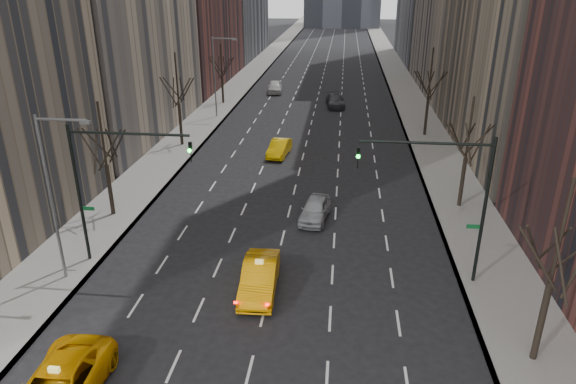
% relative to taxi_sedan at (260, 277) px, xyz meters
% --- Properties ---
extents(sidewalk_left, '(4.50, 320.00, 0.15)m').
position_rel_taxi_sedan_xyz_m(sidewalk_left, '(-11.75, 60.01, -0.75)').
color(sidewalk_left, slate).
rests_on(sidewalk_left, ground).
extents(sidewalk_right, '(4.50, 320.00, 0.15)m').
position_rel_taxi_sedan_xyz_m(sidewalk_right, '(12.75, 60.01, -0.75)').
color(sidewalk_right, slate).
rests_on(sidewalk_right, ground).
extents(tree_lw_b, '(3.36, 3.50, 7.82)m').
position_rel_taxi_sedan_xyz_m(tree_lw_b, '(-11.50, 8.01, 2.90)').
color(tree_lw_b, black).
rests_on(tree_lw_b, ground).
extents(tree_lw_c, '(3.36, 3.50, 8.74)m').
position_rel_taxi_sedan_xyz_m(tree_lw_c, '(-11.50, 24.01, 3.22)').
color(tree_lw_c, black).
rests_on(tree_lw_c, ground).
extents(tree_lw_d, '(3.36, 3.50, 7.36)m').
position_rel_taxi_sedan_xyz_m(tree_lw_d, '(-11.50, 42.01, 2.74)').
color(tree_lw_d, black).
rests_on(tree_lw_d, ground).
extents(tree_rw_a, '(3.36, 3.50, 8.28)m').
position_rel_taxi_sedan_xyz_m(tree_rw_a, '(12.50, -3.99, 3.06)').
color(tree_rw_a, black).
rests_on(tree_rw_a, ground).
extents(tree_rw_b, '(3.36, 3.50, 7.82)m').
position_rel_taxi_sedan_xyz_m(tree_rw_b, '(12.50, 12.01, 2.90)').
color(tree_rw_b, black).
rests_on(tree_rw_b, ground).
extents(tree_rw_c, '(3.36, 3.50, 8.74)m').
position_rel_taxi_sedan_xyz_m(tree_rw_c, '(12.50, 30.01, 3.22)').
color(tree_rw_c, black).
rests_on(tree_rw_c, ground).
extents(traffic_mast_left, '(6.69, 0.39, 8.00)m').
position_rel_taxi_sedan_xyz_m(traffic_mast_left, '(-8.61, 2.01, 4.67)').
color(traffic_mast_left, black).
rests_on(traffic_mast_left, ground).
extents(traffic_mast_right, '(6.69, 0.39, 8.00)m').
position_rel_taxi_sedan_xyz_m(traffic_mast_right, '(9.60, 2.01, 4.67)').
color(traffic_mast_right, black).
rests_on(traffic_mast_right, ground).
extents(streetlight_near, '(2.83, 0.22, 9.00)m').
position_rel_taxi_sedan_xyz_m(streetlight_near, '(-10.34, 0.01, 4.80)').
color(streetlight_near, slate).
rests_on(streetlight_near, ground).
extents(streetlight_far, '(2.83, 0.22, 9.00)m').
position_rel_taxi_sedan_xyz_m(streetlight_far, '(-10.34, 35.01, 4.80)').
color(streetlight_far, slate).
rests_on(streetlight_far, ground).
extents(taxi_sedan, '(1.93, 5.05, 1.64)m').
position_rel_taxi_sedan_xyz_m(taxi_sedan, '(0.00, 0.00, 0.00)').
color(taxi_sedan, '#F79F05').
rests_on(taxi_sedan, ground).
extents(silver_sedan_ahead, '(2.28, 4.49, 1.47)m').
position_rel_taxi_sedan_xyz_m(silver_sedan_ahead, '(2.37, 8.94, -0.09)').
color(silver_sedan_ahead, '#979B9F').
rests_on(silver_sedan_ahead, ground).
extents(far_taxi, '(2.01, 4.52, 1.44)m').
position_rel_taxi_sedan_xyz_m(far_taxi, '(-1.69, 22.06, -0.10)').
color(far_taxi, '#F6BC05').
rests_on(far_taxi, ground).
extents(far_suv_grey, '(2.72, 5.47, 1.53)m').
position_rel_taxi_sedan_xyz_m(far_suv_grey, '(2.97, 41.98, -0.06)').
color(far_suv_grey, '#323137').
rests_on(far_suv_grey, ground).
extents(far_car_white, '(2.41, 5.01, 1.65)m').
position_rel_taxi_sedan_xyz_m(far_car_white, '(-5.74, 49.58, 0.00)').
color(far_car_white, silver).
rests_on(far_car_white, ground).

